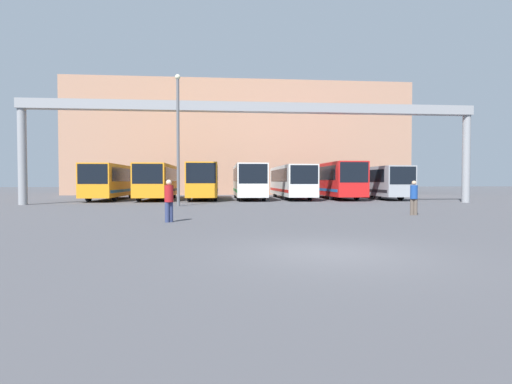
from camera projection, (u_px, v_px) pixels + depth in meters
The scene contains 13 objects.
ground_plane at pixel (330, 253), 9.55m from camera, with size 200.00×200.00×0.00m, color #47474C.
building_backdrop at pixel (240, 142), 53.93m from camera, with size 42.55×12.00×13.99m.
overhead_gantry at pixel (255, 118), 29.71m from camera, with size 33.86×0.80×7.53m.
bus_slot_0 at pixel (111, 180), 35.97m from camera, with size 2.50×10.69×3.11m.
bus_slot_1 at pixel (158, 180), 36.11m from camera, with size 2.59×10.23×3.14m.
bus_slot_2 at pixel (204, 179), 36.47m from camera, with size 2.57×10.21×3.23m.
bus_slot_3 at pixel (249, 180), 36.76m from camera, with size 2.54×10.06×3.16m.
bus_slot_4 at pixel (291, 180), 38.16m from camera, with size 2.51×12.12×3.08m.
bus_slot_5 at pixel (333, 178), 38.49m from camera, with size 2.62×12.05×3.34m.
bus_slot_6 at pixel (375, 181), 38.92m from camera, with size 2.47×12.14×2.99m.
pedestrian_far_center at pixel (414, 197), 19.97m from camera, with size 0.36×0.36×1.72m.
pedestrian_near_left at pixel (169, 200), 16.58m from camera, with size 0.37×0.37×1.77m.
lamp_post at pixel (178, 135), 26.86m from camera, with size 0.36×0.36×8.86m.
Camera 1 is at (-2.63, -9.31, 1.74)m, focal length 28.00 mm.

